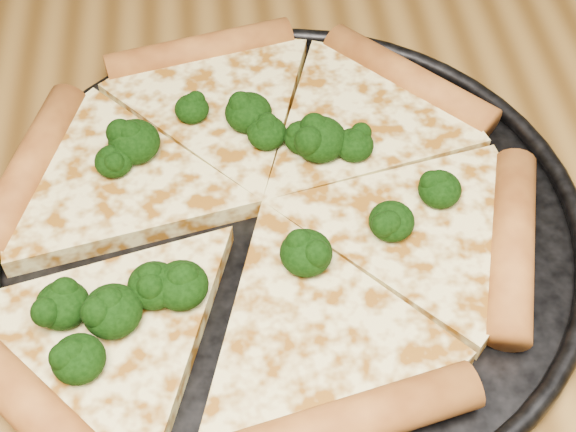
{
  "coord_description": "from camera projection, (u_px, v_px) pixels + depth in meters",
  "views": [
    {
      "loc": [
        -0.05,
        -0.21,
        1.16
      ],
      "look_at": [
        -0.02,
        0.11,
        0.77
      ],
      "focal_mm": 51.37,
      "sensor_mm": 36.0,
      "label": 1
    }
  ],
  "objects": [
    {
      "name": "pizza_pan",
      "position": [
        288.0,
        224.0,
        0.52
      ],
      "size": [
        0.38,
        0.38,
        0.02
      ],
      "color": "black",
      "rests_on": "dining_table"
    },
    {
      "name": "pizza",
      "position": [
        257.0,
        208.0,
        0.52
      ],
      "size": [
        0.37,
        0.37,
        0.03
      ],
      "rotation": [
        0.0,
        0.0,
        0.22
      ],
      "color": "#FFF29C",
      "rests_on": "pizza_pan"
    },
    {
      "name": "broccoli_florets",
      "position": [
        224.0,
        206.0,
        0.5
      ],
      "size": [
        0.26,
        0.21,
        0.03
      ],
      "color": "black",
      "rests_on": "pizza"
    }
  ]
}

